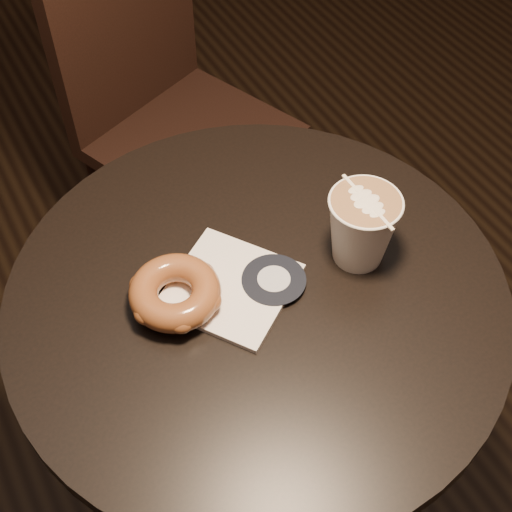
% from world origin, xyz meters
% --- Properties ---
extents(cafe_table, '(0.70, 0.70, 0.75)m').
position_xyz_m(cafe_table, '(0.00, 0.00, 0.55)').
color(cafe_table, black).
rests_on(cafe_table, ground).
extents(chair, '(0.51, 0.51, 0.98)m').
position_xyz_m(chair, '(0.16, 0.73, 0.55)').
color(chair, black).
rests_on(chair, ground).
extents(pastry_bag, '(0.22, 0.22, 0.01)m').
position_xyz_m(pastry_bag, '(-0.03, 0.02, 0.75)').
color(pastry_bag, white).
rests_on(pastry_bag, cafe_table).
extents(doughnut, '(0.12, 0.12, 0.04)m').
position_xyz_m(doughnut, '(-0.11, 0.03, 0.78)').
color(doughnut, brown).
rests_on(doughnut, pastry_bag).
extents(latte_cup, '(0.10, 0.10, 0.11)m').
position_xyz_m(latte_cup, '(0.16, -0.01, 0.81)').
color(latte_cup, white).
rests_on(latte_cup, cafe_table).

